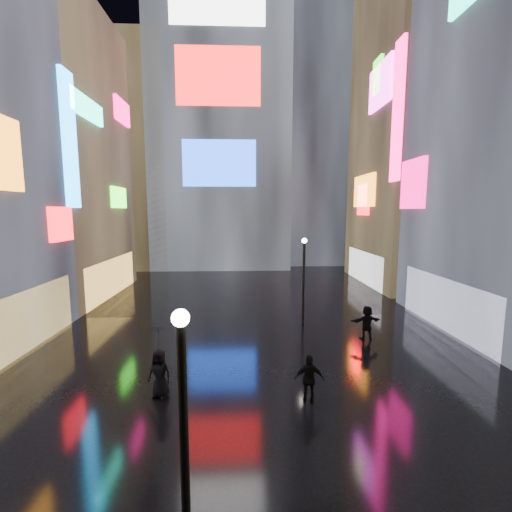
{
  "coord_description": "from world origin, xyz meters",
  "views": [
    {
      "loc": [
        -0.56,
        -1.6,
        6.79
      ],
      "look_at": [
        0.0,
        12.0,
        5.0
      ],
      "focal_mm": 24.0,
      "sensor_mm": 36.0,
      "label": 1
    }
  ],
  "objects": [
    {
      "name": "pedestrian_4",
      "position": [
        -3.61,
        10.4,
        0.89
      ],
      "size": [
        0.98,
        0.77,
        1.78
      ],
      "primitive_type": "imported",
      "rotation": [
        0.0,
        0.0,
        -0.25
      ],
      "color": "black",
      "rests_on": "ground"
    },
    {
      "name": "lamp_far",
      "position": [
        3.14,
        18.44,
        2.94
      ],
      "size": [
        0.3,
        0.3,
        5.2
      ],
      "color": "black",
      "rests_on": "ground"
    },
    {
      "name": "tower_main",
      "position": [
        -3.0,
        43.97,
        21.01
      ],
      "size": [
        16.0,
        14.2,
        42.0
      ],
      "color": "black",
      "rests_on": "ground"
    },
    {
      "name": "ground",
      "position": [
        0.0,
        20.0,
        0.0
      ],
      "size": [
        140.0,
        140.0,
        0.0
      ],
      "primitive_type": "plane",
      "color": "black",
      "rests_on": "ground"
    },
    {
      "name": "lamp_near",
      "position": [
        -1.57,
        3.86,
        2.94
      ],
      "size": [
        0.3,
        0.3,
        5.2
      ],
      "color": "black",
      "rests_on": "ground"
    },
    {
      "name": "pedestrian_5",
      "position": [
        6.06,
        15.7,
        0.91
      ],
      "size": [
        1.74,
        0.77,
        1.81
      ],
      "primitive_type": "imported",
      "rotation": [
        0.0,
        0.0,
        3.28
      ],
      "color": "black",
      "rests_on": "ground"
    },
    {
      "name": "building_right_far",
      "position": [
        15.98,
        30.0,
        13.98
      ],
      "size": [
        10.28,
        12.0,
        28.0
      ],
      "color": "black",
      "rests_on": "ground"
    },
    {
      "name": "pedestrian_3",
      "position": [
        1.81,
        9.77,
        0.88
      ],
      "size": [
        1.07,
        0.55,
        1.75
      ],
      "primitive_type": "imported",
      "rotation": [
        0.0,
        0.0,
        3.02
      ],
      "color": "black",
      "rests_on": "ground"
    },
    {
      "name": "tower_flank_left",
      "position": [
        -14.0,
        42.0,
        13.0
      ],
      "size": [
        10.0,
        10.0,
        26.0
      ],
      "primitive_type": "cube",
      "color": "black",
      "rests_on": "ground"
    },
    {
      "name": "building_left_far",
      "position": [
        -15.98,
        26.0,
        10.98
      ],
      "size": [
        10.28,
        12.0,
        22.0
      ],
      "color": "black",
      "rests_on": "ground"
    },
    {
      "name": "umbrella_2",
      "position": [
        -3.61,
        10.4,
        2.23
      ],
      "size": [
        1.25,
        1.26,
        0.91
      ],
      "primitive_type": "imported",
      "rotation": [
        0.0,
        0.0,
        5.98
      ],
      "color": "black",
      "rests_on": "pedestrian_4"
    },
    {
      "name": "tower_flank_right",
      "position": [
        9.0,
        46.0,
        17.0
      ],
      "size": [
        12.0,
        12.0,
        34.0
      ],
      "primitive_type": "cube",
      "color": "black",
      "rests_on": "ground"
    }
  ]
}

